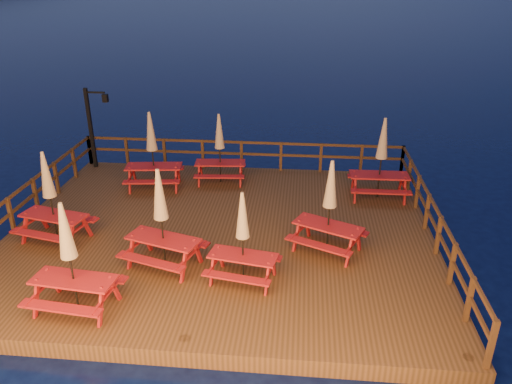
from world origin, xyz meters
TOP-DOWN VIEW (x-y plane):
  - ground at (0.00, 0.00)m, footprint 500.00×500.00m
  - deck at (0.00, 0.00)m, footprint 12.00×10.00m
  - deck_piles at (0.00, 0.00)m, footprint 11.44×9.44m
  - railing at (0.00, 1.78)m, footprint 11.80×9.75m
  - lamp_post at (-5.39, 4.55)m, footprint 0.85×0.18m
  - picnic_table_0 at (-2.58, -3.85)m, footprint 1.95×1.67m
  - picnic_table_1 at (-0.59, 3.55)m, footprint 1.82×1.54m
  - picnic_table_2 at (-4.44, -0.95)m, footprint 2.10×1.86m
  - picnic_table_3 at (4.75, 2.76)m, footprint 1.90×1.57m
  - picnic_table_4 at (2.99, -0.82)m, footprint 2.25×2.10m
  - picnic_table_5 at (-1.11, -1.95)m, footprint 2.21×1.99m
  - picnic_table_6 at (-2.75, 2.85)m, footprint 2.03×1.74m
  - picnic_table_7 at (0.93, -2.41)m, footprint 1.84×1.61m

SIDE VIEW (x-z plane):
  - deck_piles at x=0.00m, z-range -1.00..0.40m
  - ground at x=0.00m, z-range 0.00..0.00m
  - deck at x=0.00m, z-range 0.00..0.40m
  - railing at x=0.00m, z-range 0.61..1.71m
  - picnic_table_7 at x=0.93m, z-range 0.45..2.77m
  - picnic_table_1 at x=-0.59m, z-range 0.45..2.91m
  - picnic_table_4 at x=2.99m, z-range 0.45..3.01m
  - picnic_table_2 at x=-4.44m, z-range 0.45..3.04m
  - picnic_table_0 at x=-2.58m, z-range 0.45..3.04m
  - picnic_table_5 at x=-1.11m, z-range 0.45..3.08m
  - picnic_table_6 at x=-2.75m, z-range 0.45..3.11m
  - picnic_table_3 at x=4.75m, z-range 0.45..3.14m
  - lamp_post at x=-5.39m, z-range 0.70..3.70m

